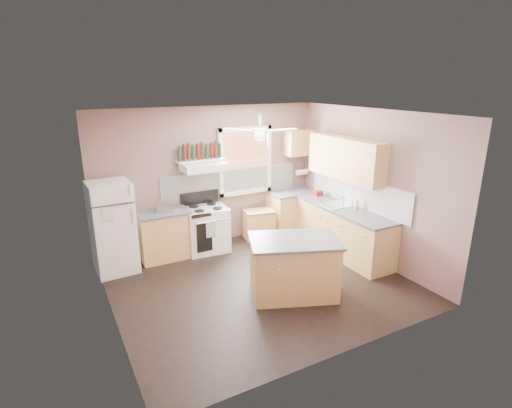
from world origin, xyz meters
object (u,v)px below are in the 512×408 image
stove (206,229)px  cart (259,224)px  toaster (165,207)px  island (294,268)px  refrigerator (113,228)px

stove → cart: 1.19m
toaster → stove: toaster is taller
toaster → stove: size_ratio=0.33×
toaster → island: toaster is taller
refrigerator → stove: 1.73m
toaster → island: bearing=-36.0°
toaster → cart: toaster is taller
cart → toaster: bearing=-168.7°
cart → island: size_ratio=0.48×
refrigerator → stove: size_ratio=1.83×
stove → cart: size_ratio=1.44×
toaster → cart: size_ratio=0.47×
refrigerator → island: bearing=-45.6°
refrigerator → stove: (1.69, 0.07, -0.36)m
refrigerator → cart: 2.92m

